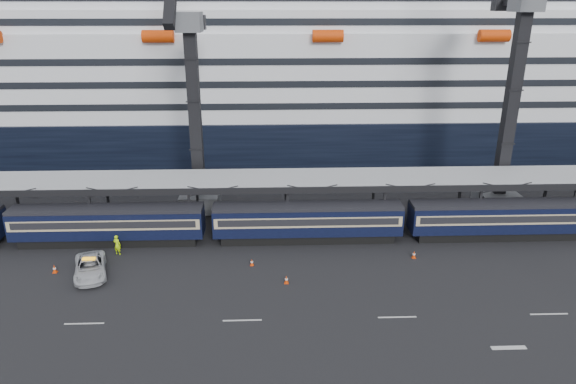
% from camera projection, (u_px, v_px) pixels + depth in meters
% --- Properties ---
extents(ground, '(260.00, 260.00, 0.00)m').
position_uv_depth(ground, '(409.00, 290.00, 43.57)').
color(ground, black).
rests_on(ground, ground).
extents(lane_markings, '(111.00, 4.27, 0.02)m').
position_uv_depth(lane_markings, '(534.00, 324.00, 38.93)').
color(lane_markings, beige).
rests_on(lane_markings, ground).
extents(train, '(133.05, 3.00, 4.05)m').
position_uv_depth(train, '(341.00, 220.00, 52.02)').
color(train, black).
rests_on(train, ground).
extents(canopy, '(130.00, 6.25, 5.53)m').
position_uv_depth(canopy, '(380.00, 178.00, 54.86)').
color(canopy, '#9A9DA2').
rests_on(canopy, ground).
extents(cruise_ship, '(214.09, 28.84, 34.00)m').
position_uv_depth(cruise_ship, '(335.00, 73.00, 82.34)').
color(cruise_ship, black).
rests_on(cruise_ship, ground).
extents(crane_dark_near, '(4.50, 17.75, 35.08)m').
position_uv_depth(crane_dark_near, '(194.00, 109.00, 56.18)').
color(crane_dark_near, '#46494D').
rests_on(crane_dark_near, ground).
extents(crane_dark_mid, '(4.50, 18.24, 39.64)m').
position_uv_depth(crane_dark_mid, '(514.00, 96.00, 55.90)').
color(crane_dark_mid, '#46494D').
rests_on(crane_dark_mid, ground).
extents(pickup_truck, '(4.18, 6.20, 1.58)m').
position_uv_depth(pickup_truck, '(90.00, 267.00, 45.61)').
color(pickup_truck, '#B7B9BE').
rests_on(pickup_truck, ground).
extents(worker, '(0.85, 0.69, 2.01)m').
position_uv_depth(worker, '(117.00, 245.00, 49.37)').
color(worker, '#C2FF0D').
rests_on(worker, ground).
extents(traffic_cone_b, '(0.39, 0.39, 0.78)m').
position_uv_depth(traffic_cone_b, '(55.00, 269.00, 46.20)').
color(traffic_cone_b, red).
rests_on(traffic_cone_b, ground).
extents(traffic_cone_c, '(0.37, 0.37, 0.74)m').
position_uv_depth(traffic_cone_c, '(286.00, 279.00, 44.45)').
color(traffic_cone_c, red).
rests_on(traffic_cone_c, ground).
extents(traffic_cone_d, '(0.34, 0.34, 0.68)m').
position_uv_depth(traffic_cone_d, '(252.00, 262.00, 47.48)').
color(traffic_cone_d, red).
rests_on(traffic_cone_d, ground).
extents(traffic_cone_e, '(0.37, 0.37, 0.75)m').
position_uv_depth(traffic_cone_e, '(414.00, 254.00, 48.85)').
color(traffic_cone_e, red).
rests_on(traffic_cone_e, ground).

